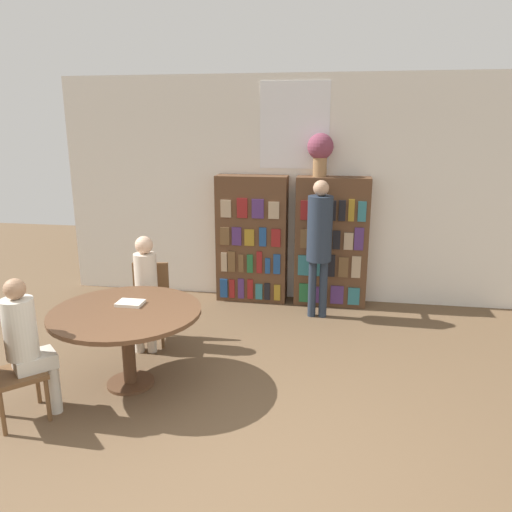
% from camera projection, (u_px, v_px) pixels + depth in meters
% --- Properties ---
extents(ground_plane, '(16.00, 16.00, 0.00)m').
position_uv_depth(ground_plane, '(237.00, 485.00, 3.41)').
color(ground_plane, brown).
extents(wall_back, '(6.40, 0.07, 3.00)m').
position_uv_depth(wall_back, '(293.00, 190.00, 6.70)').
color(wall_back, silver).
rests_on(wall_back, ground_plane).
extents(bookshelf_left, '(0.95, 0.34, 1.72)m').
position_uv_depth(bookshelf_left, '(252.00, 239.00, 6.77)').
color(bookshelf_left, brown).
rests_on(bookshelf_left, ground_plane).
extents(bookshelf_right, '(0.95, 0.34, 1.72)m').
position_uv_depth(bookshelf_right, '(331.00, 242.00, 6.60)').
color(bookshelf_right, brown).
rests_on(bookshelf_right, ground_plane).
extents(flower_vase, '(0.33, 0.33, 0.55)m').
position_uv_depth(flower_vase, '(320.00, 150.00, 6.32)').
color(flower_vase, '#997047').
rests_on(flower_vase, bookshelf_right).
extents(reading_table, '(1.37, 1.37, 0.75)m').
position_uv_depth(reading_table, '(126.00, 321.00, 4.55)').
color(reading_table, brown).
rests_on(reading_table, ground_plane).
extents(chair_near_camera, '(0.57, 0.57, 0.87)m').
position_uv_depth(chair_near_camera, '(6.00, 368.00, 4.01)').
color(chair_near_camera, brown).
rests_on(chair_near_camera, ground_plane).
extents(chair_left_side, '(0.46, 0.46, 0.87)m').
position_uv_depth(chair_left_side, '(150.00, 299.00, 5.58)').
color(chair_left_side, brown).
rests_on(chair_left_side, ground_plane).
extents(seated_reader_left, '(0.29, 0.38, 1.23)m').
position_uv_depth(seated_reader_left, '(145.00, 286.00, 5.35)').
color(seated_reader_left, beige).
rests_on(seated_reader_left, ground_plane).
extents(seated_reader_right, '(0.41, 0.41, 1.21)m').
position_uv_depth(seated_reader_right, '(27.00, 340.00, 4.06)').
color(seated_reader_right, beige).
rests_on(seated_reader_right, ground_plane).
extents(librarian_standing, '(0.31, 0.58, 1.73)m').
position_uv_depth(librarian_standing, '(320.00, 235.00, 6.09)').
color(librarian_standing, '#232D3D').
rests_on(librarian_standing, ground_plane).
extents(open_book_on_table, '(0.24, 0.18, 0.03)m').
position_uv_depth(open_book_on_table, '(130.00, 303.00, 4.65)').
color(open_book_on_table, silver).
rests_on(open_book_on_table, reading_table).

